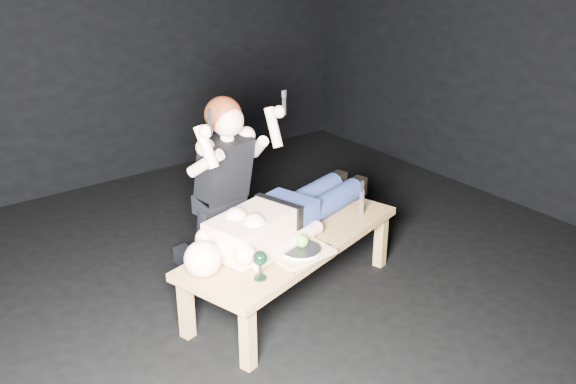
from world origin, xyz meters
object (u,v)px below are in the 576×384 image
object	(u,v)px
table	(293,268)
kneeling_woman	(217,186)
carving_knife	(362,198)
goblet	(260,265)
serving_tray	(300,253)
lying_man	(284,211)

from	to	relation	value
table	kneeling_woman	world-z (taller)	kneeling_woman
carving_knife	table	bearing A→B (deg)	162.76
table	goblet	world-z (taller)	goblet
serving_tray	table	bearing A→B (deg)	64.27
table	goblet	size ratio (longest dim) A/B	9.18
lying_man	carving_knife	xyz separation A→B (m)	(0.56, -0.14, -0.01)
lying_man	goblet	world-z (taller)	lying_man
serving_tray	carving_knife	bearing A→B (deg)	15.37
serving_tray	carving_knife	size ratio (longest dim) A/B	1.43
lying_man	serving_tray	distance (m)	0.37
serving_tray	lying_man	bearing A→B (deg)	69.81
kneeling_woman	goblet	bearing A→B (deg)	-112.79
table	lying_man	bearing A→B (deg)	64.93
table	lying_man	xyz separation A→B (m)	(0.02, 0.12, 0.36)
table	serving_tray	world-z (taller)	serving_tray
serving_tray	goblet	bearing A→B (deg)	-166.44
kneeling_woman	goblet	xyz separation A→B (m)	(-0.24, -0.85, -0.14)
carving_knife	lying_man	bearing A→B (deg)	150.67
goblet	kneeling_woman	bearing A→B (deg)	74.21
lying_man	goblet	bearing A→B (deg)	-154.44
serving_tray	carving_knife	world-z (taller)	carving_knife
lying_man	serving_tray	world-z (taller)	lying_man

